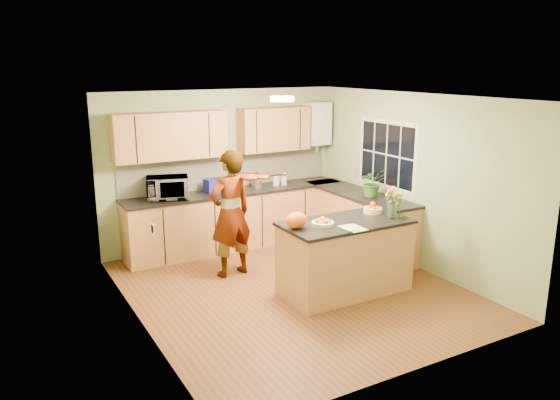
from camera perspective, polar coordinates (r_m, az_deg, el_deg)
floor at (r=7.28m, az=1.39°, el=-9.32°), size 4.50×4.50×0.00m
ceiling at (r=6.69m, az=1.52°, el=10.73°), size 4.00×4.50×0.02m
wall_back at (r=8.84m, az=-6.02°, el=3.31°), size 4.00×0.02×2.50m
wall_front at (r=5.15m, az=14.38°, el=-4.95°), size 4.00×0.02×2.50m
wall_left at (r=6.13m, az=-14.84°, el=-1.92°), size 0.02×4.50×2.50m
wall_right at (r=8.06m, az=13.78°, el=1.93°), size 0.02×4.50×2.50m
back_counter at (r=8.79m, az=-4.52°, el=-1.93°), size 3.64×0.62×0.94m
right_counter at (r=8.69m, az=8.22°, el=-2.24°), size 0.62×2.24×0.94m
splashback at (r=8.88m, az=-5.38°, el=3.04°), size 3.60×0.02×0.52m
upper_cabinets at (r=8.53m, az=-6.76°, el=6.98°), size 3.20×0.34×0.70m
boiler at (r=9.41m, az=3.91°, el=7.99°), size 0.40×0.30×0.86m
window_right at (r=8.44m, az=11.09°, el=4.68°), size 0.01×1.30×1.05m
light_switch at (r=5.57m, az=-13.13°, el=-2.91°), size 0.02×0.09×0.09m
ceiling_lamp at (r=6.95m, az=0.23°, el=10.54°), size 0.30×0.30×0.07m
peninsula_island at (r=7.11m, az=6.78°, el=-5.88°), size 1.66×0.85×0.95m
fruit_dish at (r=6.76m, az=4.50°, el=-2.31°), size 0.28×0.28×0.10m
orange_bowl at (r=7.38m, az=9.67°, el=-0.88°), size 0.24×0.24×0.14m
flower_vase at (r=7.11m, az=11.73°, el=0.48°), size 0.25×0.25×0.46m
orange_bag at (r=6.60m, az=1.73°, el=-2.12°), size 0.32×0.29×0.20m
papers at (r=6.67m, az=7.71°, el=-2.91°), size 0.22×0.30×0.01m
violinist at (r=7.51m, az=-5.19°, el=-1.44°), size 0.71×0.52×1.78m
violin at (r=7.28m, az=-3.13°, el=2.40°), size 0.67×0.58×0.17m
microwave at (r=8.23m, az=-11.68°, el=1.26°), size 0.69×0.56×0.33m
blue_box at (r=8.53m, az=-6.94°, el=1.50°), size 0.30×0.23×0.22m
kettle at (r=8.81m, az=-2.41°, el=2.07°), size 0.16×0.16×0.29m
jar_cream at (r=8.98m, az=-0.40°, el=2.07°), size 0.13×0.13×0.16m
jar_white at (r=9.01m, az=0.41°, el=2.07°), size 0.13×0.13×0.15m
potted_plant at (r=8.29m, az=9.65°, el=1.83°), size 0.50×0.47×0.44m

